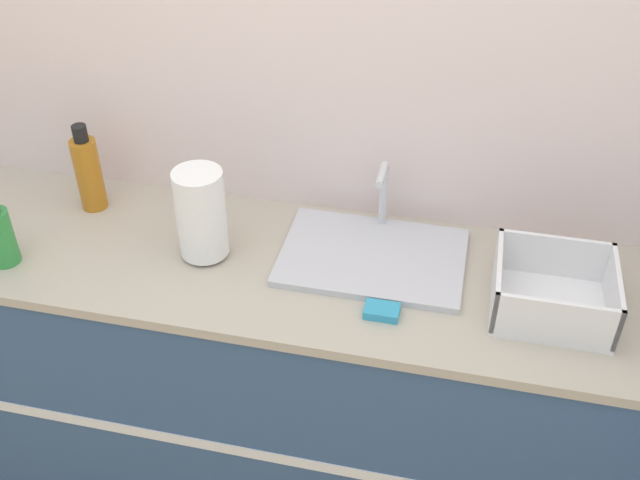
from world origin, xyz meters
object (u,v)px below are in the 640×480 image
object	(u,v)px
dish_rack	(552,294)
bottle_amber	(88,172)
paper_towel_roll	(201,214)
sink	(373,254)

from	to	relation	value
dish_rack	bottle_amber	size ratio (longest dim) A/B	1.07
dish_rack	bottle_amber	xyz separation A→B (m)	(-1.36, 0.18, 0.07)
paper_towel_roll	dish_rack	xyz separation A→B (m)	(0.95, -0.02, -0.09)
paper_towel_roll	dish_rack	world-z (taller)	paper_towel_roll
bottle_amber	dish_rack	bearing A→B (deg)	-7.39
paper_towel_roll	bottle_amber	xyz separation A→B (m)	(-0.41, 0.15, -0.01)
bottle_amber	paper_towel_roll	bearing A→B (deg)	-20.17
paper_towel_roll	bottle_amber	size ratio (longest dim) A/B	0.96
sink	paper_towel_roll	size ratio (longest dim) A/B	1.90
dish_rack	bottle_amber	world-z (taller)	bottle_amber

